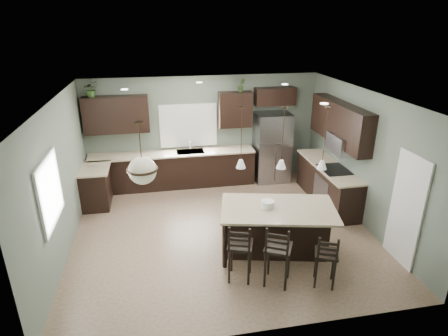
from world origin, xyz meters
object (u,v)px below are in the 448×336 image
bar_stool_left (240,251)px  bar_stool_center (278,254)px  serving_dish (268,204)px  refrigerator (272,147)px  kitchen_island (277,230)px  bar_stool_right (326,259)px  plant_back_left (91,89)px

bar_stool_left → bar_stool_center: (0.58, -0.23, 0.02)m
serving_dish → bar_stool_center: 1.02m
refrigerator → bar_stool_left: refrigerator is taller
kitchen_island → bar_stool_left: 1.08m
bar_stool_left → serving_dish: bearing=64.7°
refrigerator → bar_stool_right: refrigerator is taller
kitchen_island → serving_dish: bearing=180.0°
serving_dish → bar_stool_right: (0.68, -1.09, -0.51)m
kitchen_island → bar_stool_left: size_ratio=1.90×
bar_stool_center → serving_dish: bearing=111.6°
plant_back_left → bar_stool_center: bearing=-53.2°
plant_back_left → serving_dish: bearing=-45.7°
kitchen_island → plant_back_left: size_ratio=5.41×
bar_stool_center → bar_stool_right: (0.76, -0.18, -0.08)m
bar_stool_right → kitchen_island: bearing=137.2°
plant_back_left → kitchen_island: bearing=-44.4°
serving_dish → bar_stool_left: size_ratio=0.22×
refrigerator → kitchen_island: bearing=-105.3°
kitchen_island → bar_stool_right: bearing=-52.8°
bar_stool_center → kitchen_island: bearing=99.1°
serving_dish → bar_stool_center: bar_stool_center is taller
bar_stool_left → bar_stool_right: bar_stool_left is taller
serving_dish → plant_back_left: size_ratio=0.63×
plant_back_left → refrigerator: bearing=-1.9°
refrigerator → bar_stool_right: bearing=-95.6°
refrigerator → plant_back_left: size_ratio=4.84×
refrigerator → bar_stool_left: (-1.76, -3.94, -0.38)m
bar_stool_right → plant_back_left: 6.38m
kitchen_island → plant_back_left: bearing=148.2°
bar_stool_right → bar_stool_left: bearing=-174.2°
refrigerator → serving_dish: bearing=-108.7°
refrigerator → plant_back_left: plant_back_left is taller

